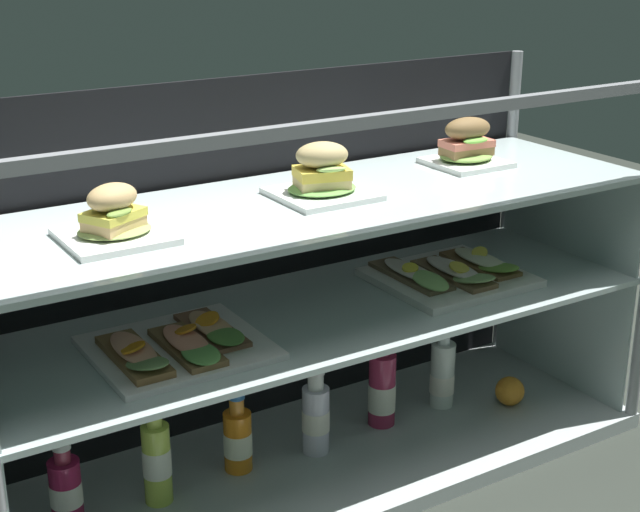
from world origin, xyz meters
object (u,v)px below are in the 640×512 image
Objects in this scene: plated_roll_sandwich_near_left_corner at (322,177)px; juice_bottle_back_right at (382,389)px; plated_roll_sandwich_mid_right at (114,220)px; plated_roll_sandwich_far_left at (467,147)px; juice_bottle_front_right_end at (157,461)px; juice_bottle_tucked_behind at (442,374)px; juice_bottle_front_fourth at (238,439)px; open_sandwich_tray_near_left_corner at (451,274)px; juice_bottle_back_left at (66,490)px; orange_fruit_beside_bottles at (510,391)px; juice_bottle_front_middle at (317,416)px; open_sandwich_tray_mid_left at (178,346)px.

plated_roll_sandwich_near_left_corner reaches higher than juice_bottle_back_right.
plated_roll_sandwich_mid_right is 0.93m from plated_roll_sandwich_far_left.
juice_bottle_front_right_end is at bearing 177.94° from plated_roll_sandwich_near_left_corner.
juice_bottle_front_fourth is at bearing 179.44° from juice_bottle_tucked_behind.
juice_bottle_front_right_end is (-0.75, 0.04, -0.29)m from open_sandwich_tray_near_left_corner.
juice_bottle_front_right_end is at bearing 37.12° from plated_roll_sandwich_mid_right.
plated_roll_sandwich_far_left is 0.90× the size of juice_bottle_back_left.
plated_roll_sandwich_far_left reaches higher than juice_bottle_front_right_end.
plated_roll_sandwich_far_left is at bearing 127.95° from orange_fruit_beside_bottles.
open_sandwich_tray_near_left_corner is 0.63m from juice_bottle_front_fourth.
juice_bottle_front_fourth is at bearing 179.65° from juice_bottle_back_right.
juice_bottle_tucked_behind is at bearing 4.65° from plated_roll_sandwich_near_left_corner.
open_sandwich_tray_near_left_corner is 0.46m from juice_bottle_front_middle.
open_sandwich_tray_mid_left reaches higher than juice_bottle_front_right_end.
juice_bottle_back_right is (0.20, 0.02, 0.00)m from juice_bottle_front_middle.
orange_fruit_beside_bottles is at bearing -7.58° from juice_bottle_front_fourth.
open_sandwich_tray_near_left_corner is at bearing -141.28° from plated_roll_sandwich_far_left.
juice_bottle_front_right_end and juice_bottle_tucked_behind have the same top height.
plated_roll_sandwich_mid_right is 0.57× the size of open_sandwich_tray_near_left_corner.
plated_roll_sandwich_far_left reaches higher than open_sandwich_tray_near_left_corner.
plated_roll_sandwich_near_left_corner is 0.45m from open_sandwich_tray_near_left_corner.
plated_roll_sandwich_mid_right reaches higher than juice_bottle_back_right.
open_sandwich_tray_mid_left is 0.64m from juice_bottle_back_right.
plated_roll_sandwich_mid_right is at bearing -178.63° from open_sandwich_tray_near_left_corner.
plated_roll_sandwich_near_left_corner reaches higher than juice_bottle_front_middle.
plated_roll_sandwich_near_left_corner is at bearing -170.05° from juice_bottle_back_right.
plated_roll_sandwich_near_left_corner is 1.03× the size of juice_bottle_front_fourth.
plated_roll_sandwich_far_left reaches higher than open_sandwich_tray_mid_left.
juice_bottle_back_right is 1.04× the size of juice_bottle_tucked_behind.
juice_bottle_front_right_end is 0.21m from juice_bottle_front_fourth.
juice_bottle_front_middle is at bearing -8.11° from juice_bottle_front_fourth.
juice_bottle_front_right_end is at bearing -178.80° from juice_bottle_tucked_behind.
juice_bottle_back_left is (-0.12, 0.08, -0.58)m from plated_roll_sandwich_mid_right.
plated_roll_sandwich_near_left_corner is at bearing 7.50° from open_sandwich_tray_mid_left.
plated_roll_sandwich_near_left_corner reaches higher than orange_fruit_beside_bottles.
juice_bottle_tucked_behind is at bearing -0.56° from juice_bottle_front_fourth.
plated_roll_sandwich_near_left_corner reaches higher than open_sandwich_tray_mid_left.
juice_bottle_back_right is (0.79, -0.00, 0.01)m from juice_bottle_back_left.
juice_bottle_front_middle is 0.91× the size of juice_bottle_back_right.
juice_bottle_front_middle is at bearing -2.74° from juice_bottle_back_left.
plated_roll_sandwich_far_left reaches higher than juice_bottle_front_fourth.
plated_roll_sandwich_far_left is 1.02m from juice_bottle_front_right_end.
plated_roll_sandwich_mid_right reaches higher than juice_bottle_front_fourth.
juice_bottle_back_left is 0.84× the size of juice_bottle_tucked_behind.
juice_bottle_front_right_end is at bearing 179.25° from juice_bottle_front_middle.
plated_roll_sandwich_far_left is 2.29× the size of orange_fruit_beside_bottles.
juice_bottle_tucked_behind is (0.39, 0.02, -0.00)m from juice_bottle_front_middle.
open_sandwich_tray_mid_left is 0.39m from juice_bottle_back_left.
juice_bottle_front_middle is at bearing 172.61° from orange_fruit_beside_bottles.
juice_bottle_back_left is at bearing 179.63° from juice_bottle_tucked_behind.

